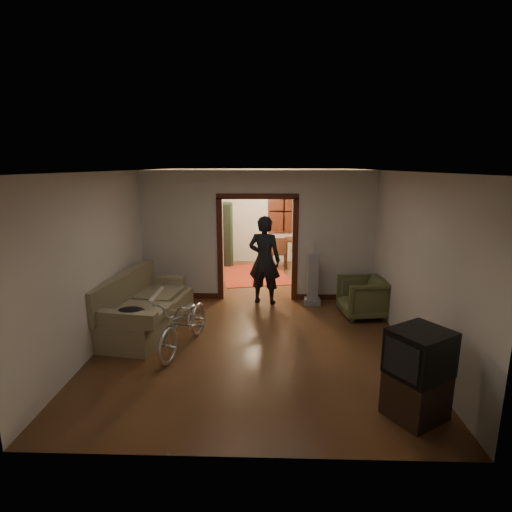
{
  "coord_description": "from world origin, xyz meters",
  "views": [
    {
      "loc": [
        0.23,
        -7.74,
        2.9
      ],
      "look_at": [
        0.0,
        -0.3,
        1.2
      ],
      "focal_mm": 28.0,
      "sensor_mm": 36.0,
      "label": 1
    }
  ],
  "objects_px": {
    "armchair": "(363,297)",
    "desk": "(304,253)",
    "person": "(264,260)",
    "bicycle": "(185,322)",
    "sofa": "(146,302)",
    "locker": "(217,234)"
  },
  "relations": [
    {
      "from": "bicycle",
      "to": "locker",
      "type": "bearing_deg",
      "value": 105.25
    },
    {
      "from": "sofa",
      "to": "person",
      "type": "bearing_deg",
      "value": 43.75
    },
    {
      "from": "armchair",
      "to": "person",
      "type": "relative_size",
      "value": 0.45
    },
    {
      "from": "person",
      "to": "desk",
      "type": "relative_size",
      "value": 1.69
    },
    {
      "from": "sofa",
      "to": "person",
      "type": "relative_size",
      "value": 1.18
    },
    {
      "from": "armchair",
      "to": "person",
      "type": "xyz_separation_m",
      "value": [
        -1.93,
        0.73,
        0.56
      ]
    },
    {
      "from": "sofa",
      "to": "armchair",
      "type": "relative_size",
      "value": 2.61
    },
    {
      "from": "armchair",
      "to": "desk",
      "type": "bearing_deg",
      "value": -175.06
    },
    {
      "from": "armchair",
      "to": "locker",
      "type": "xyz_separation_m",
      "value": [
        -3.37,
        4.04,
        0.53
      ]
    },
    {
      "from": "sofa",
      "to": "desk",
      "type": "height_order",
      "value": "sofa"
    },
    {
      "from": "bicycle",
      "to": "armchair",
      "type": "distance_m",
      "value": 3.52
    },
    {
      "from": "armchair",
      "to": "locker",
      "type": "distance_m",
      "value": 5.29
    },
    {
      "from": "sofa",
      "to": "armchair",
      "type": "xyz_separation_m",
      "value": [
        4.03,
        0.76,
        -0.12
      ]
    },
    {
      "from": "armchair",
      "to": "bicycle",
      "type": "bearing_deg",
      "value": -71.74
    },
    {
      "from": "bicycle",
      "to": "armchair",
      "type": "xyz_separation_m",
      "value": [
        3.18,
        1.51,
        -0.06
      ]
    },
    {
      "from": "locker",
      "to": "armchair",
      "type": "bearing_deg",
      "value": -60.92
    },
    {
      "from": "bicycle",
      "to": "desk",
      "type": "xyz_separation_m",
      "value": [
        2.36,
        5.33,
        -0.03
      ]
    },
    {
      "from": "locker",
      "to": "sofa",
      "type": "bearing_deg",
      "value": -108.58
    },
    {
      "from": "bicycle",
      "to": "locker",
      "type": "height_order",
      "value": "locker"
    },
    {
      "from": "bicycle",
      "to": "person",
      "type": "distance_m",
      "value": 2.62
    },
    {
      "from": "sofa",
      "to": "desk",
      "type": "distance_m",
      "value": 5.59
    },
    {
      "from": "sofa",
      "to": "desk",
      "type": "xyz_separation_m",
      "value": [
        3.21,
        4.58,
        -0.1
      ]
    }
  ]
}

